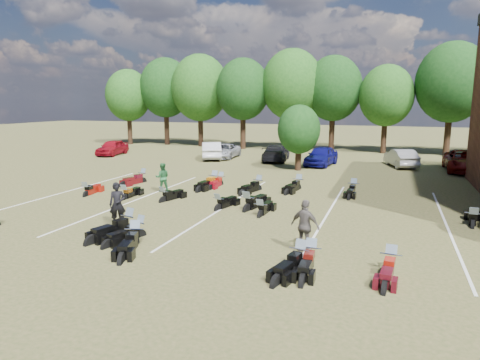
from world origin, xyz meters
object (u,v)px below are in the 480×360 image
at_px(motorcycle_7, 86,196).
at_px(car_0, 112,148).
at_px(person_green, 162,177).
at_px(car_4, 321,156).
at_px(motorcycle_14, 143,182).
at_px(motorcycle_3, 140,237).
at_px(person_black, 117,204).
at_px(person_grey, 305,226).

bearing_deg(motorcycle_7, car_0, -67.00).
bearing_deg(person_green, car_0, -71.85).
bearing_deg(car_4, motorcycle_14, -122.08).
bearing_deg(motorcycle_3, person_green, 128.69).
bearing_deg(person_black, motorcycle_7, 110.62).
bearing_deg(motorcycle_7, car_4, -131.74).
height_order(person_black, motorcycle_3, person_black).
height_order(person_grey, motorcycle_7, person_grey).
bearing_deg(car_0, motorcycle_3, -60.35).
bearing_deg(car_4, person_grey, -74.22).
bearing_deg(motorcycle_14, car_4, 62.23).
relative_size(car_4, person_black, 2.48).
xyz_separation_m(car_4, person_green, (-7.01, -13.43, 0.05)).
bearing_deg(person_green, motorcycle_14, -63.94).
bearing_deg(car_4, person_green, -109.26).
distance_m(car_0, person_black, 25.18).
xyz_separation_m(car_0, person_grey, (22.98, -20.76, 0.19)).
bearing_deg(motorcycle_14, motorcycle_3, -45.66).
distance_m(person_black, person_green, 6.96).
relative_size(car_4, motorcycle_14, 2.04).
distance_m(person_black, person_grey, 8.02).
bearing_deg(person_green, person_black, 78.06).
distance_m(car_0, person_green, 18.91).
bearing_deg(person_green, motorcycle_3, 87.38).
xyz_separation_m(motorcycle_3, motorcycle_14, (-6.07, 9.81, 0.00)).
bearing_deg(motorcycle_14, person_black, -50.86).
distance_m(person_black, motorcycle_3, 2.17).
bearing_deg(person_black, person_grey, -33.43).
height_order(person_grey, motorcycle_3, person_grey).
distance_m(car_4, person_black, 20.85).
xyz_separation_m(person_green, motorcycle_14, (-2.67, 2.05, -0.83)).
bearing_deg(car_0, car_4, -8.62).
height_order(person_black, motorcycle_14, person_black).
distance_m(person_green, person_grey, 12.14).
distance_m(car_0, motorcycle_14, 15.60).
bearing_deg(motorcycle_14, car_0, 145.37).
bearing_deg(person_green, motorcycle_7, 10.45).
distance_m(car_4, motorcycle_14, 14.96).
bearing_deg(car_4, motorcycle_3, -91.36).
height_order(car_4, motorcycle_3, car_4).
bearing_deg(car_0, person_green, -53.96).
xyz_separation_m(person_grey, motorcycle_3, (-6.33, -0.49, -0.93)).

